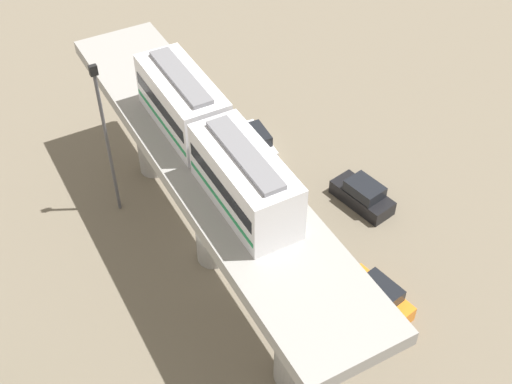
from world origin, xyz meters
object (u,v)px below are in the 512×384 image
parked_car_orange (377,297)px  parked_car_black (363,195)px  signal_post (106,136)px  train (212,139)px  parked_car_white (254,142)px

parked_car_orange → parked_car_black: bearing=-130.6°
parked_car_black → signal_post: 16.44m
train → parked_car_black: (-10.46, -0.26, -8.90)m
parked_car_black → parked_car_white: 8.80m
parked_car_white → parked_car_orange: 15.14m
parked_car_white → signal_post: 11.59m
signal_post → parked_car_black: bearing=152.6°
parked_car_black → signal_post: (13.86, -7.19, 5.14)m
parked_car_white → parked_car_orange: bearing=92.0°
train → parked_car_white: train is taller
parked_car_white → parked_car_orange: same height
parked_car_black → parked_car_white: (3.51, -8.07, 0.00)m
parked_car_black → parked_car_white: bearing=-77.6°
parked_car_orange → train: bearing=-57.5°
train → parked_car_black: size_ratio=3.03×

